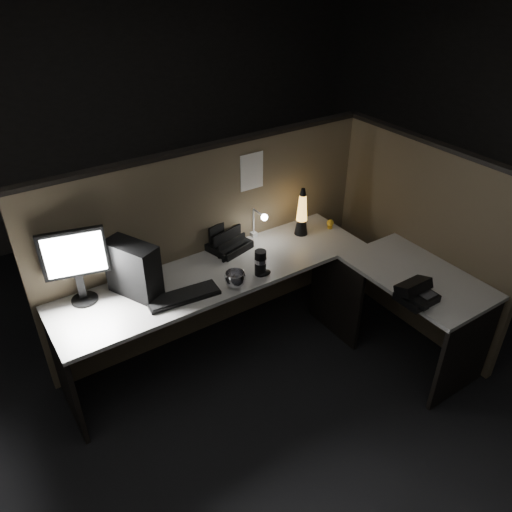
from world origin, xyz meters
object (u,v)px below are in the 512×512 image
desk_phone (415,293)px  keyboard (183,296)px  pc_tower (133,269)px  lava_lamp (302,215)px  monitor (75,260)px

desk_phone → keyboard: bearing=145.6°
pc_tower → desk_phone: bearing=-60.9°
lava_lamp → desk_phone: (0.08, -1.08, -0.11)m
pc_tower → desk_phone: (1.46, -1.06, -0.13)m
keyboard → lava_lamp: 1.19m
keyboard → pc_tower: bearing=142.0°
pc_tower → monitor: 0.35m
lava_lamp → pc_tower: bearing=-179.3°
pc_tower → keyboard: pc_tower is taller
pc_tower → monitor: monitor is taller
pc_tower → keyboard: bearing=-68.9°
pc_tower → desk_phone: size_ratio=1.53×
monitor → lava_lamp: (1.69, -0.10, -0.15)m
monitor → keyboard: 0.70m
lava_lamp → monitor: bearing=176.6°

